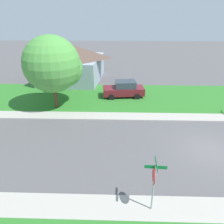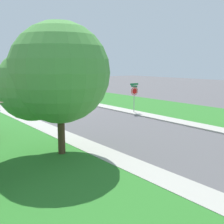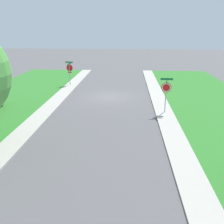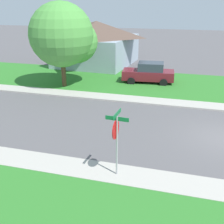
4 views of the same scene
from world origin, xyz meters
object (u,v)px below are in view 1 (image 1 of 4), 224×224
at_px(tree_across_right, 55,65).
at_px(house_right_setback, 72,62).
at_px(stop_sign_far_corner, 154,179).
at_px(car_maroon_kerbside_mid, 124,89).

distance_m(tree_across_right, house_right_setback, 9.12).
distance_m(stop_sign_far_corner, house_right_setback, 21.81).
xyz_separation_m(car_maroon_kerbside_mid, tree_across_right, (-2.78, 6.24, 3.11)).
bearing_deg(house_right_setback, car_maroon_kerbside_mid, -132.71).
bearing_deg(tree_across_right, stop_sign_far_corner, -148.09).
bearing_deg(tree_across_right, car_maroon_kerbside_mid, -65.95).
relative_size(tree_across_right, house_right_setback, 0.70).
bearing_deg(stop_sign_far_corner, car_maroon_kerbside_mid, 3.64).
xyz_separation_m(stop_sign_far_corner, car_maroon_kerbside_mid, (14.26, 0.91, -1.01)).
xyz_separation_m(stop_sign_far_corner, tree_across_right, (11.48, 7.15, 2.10)).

